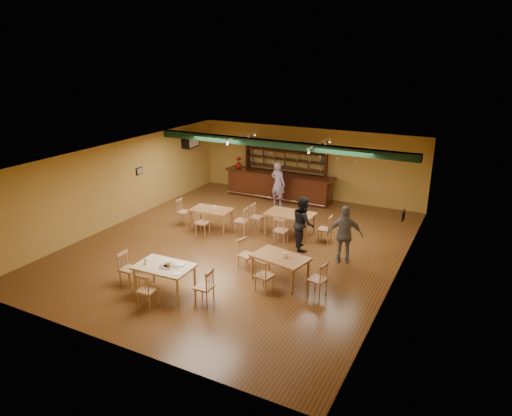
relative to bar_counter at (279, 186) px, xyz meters
The scene contains 22 objects.
floor 5.27m from the bar_counter, 79.29° to the right, with size 12.00×12.00×0.00m, color #553418.
ceiling_beam 3.43m from the bar_counter, 67.48° to the right, with size 10.00×0.30×0.25m, color black.
track_rail_left 3.06m from the bar_counter, 115.26° to the right, with size 0.05×2.50×0.05m, color silver.
track_rail_right 3.79m from the bar_counter, 36.39° to the right, with size 0.05×2.50×0.05m, color silver.
ac_unit 4.33m from the bar_counter, 166.05° to the right, with size 0.34×0.70×0.48m, color silver.
picture_left 5.87m from the bar_counter, 133.91° to the right, with size 0.04×0.34×0.28m, color black.
picture_right 7.63m from the bar_counter, 38.03° to the right, with size 0.04×0.34×0.28m, color black.
bar_counter is the anchor object (origin of this frame).
back_bar_hutch 0.85m from the bar_counter, 90.00° to the left, with size 3.74×0.40×2.28m, color #37190B.
poinsettia 2.13m from the bar_counter, behind, with size 0.27×0.27×0.48m, color maroon.
dining_table_a 4.34m from the bar_counter, 99.08° to the right, with size 1.44×0.86×0.72m, color #996736.
dining_table_b 4.19m from the bar_counter, 60.26° to the right, with size 1.63×0.98×0.82m, color #996736.
dining_table_d 7.54m from the bar_counter, 65.15° to the right, with size 1.51×0.91×0.76m, color #996736.
near_table 8.86m from the bar_counter, 85.13° to the right, with size 1.49×0.96×0.80m, color #CCB088.
pizza_tray 8.87m from the bar_counter, 84.45° to the right, with size 0.40×0.40×0.01m, color silver.
parmesan_shaker 8.99m from the bar_counter, 88.27° to the right, with size 0.07×0.07×0.11m, color #EAE5C6.
napkin_stack 8.69m from the bar_counter, 82.56° to the right, with size 0.20×0.15×0.03m, color white.
pizza_server 8.83m from the bar_counter, 83.38° to the right, with size 0.32×0.09×0.00m, color silver.
side_plate 9.14m from the bar_counter, 81.58° to the right, with size 0.22×0.22×0.01m, color white.
patron_bar 0.95m from the bar_counter, 68.28° to the right, with size 0.67×0.44×1.83m, color #7D489D.
patron_right_a 5.30m from the bar_counter, 57.04° to the right, with size 0.85×0.66×1.74m, color black.
patron_right_b 6.53m from the bar_counter, 47.93° to the right, with size 1.05×0.44×1.79m, color gray.
Camera 1 is at (6.88, -12.23, 6.13)m, focal length 32.47 mm.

